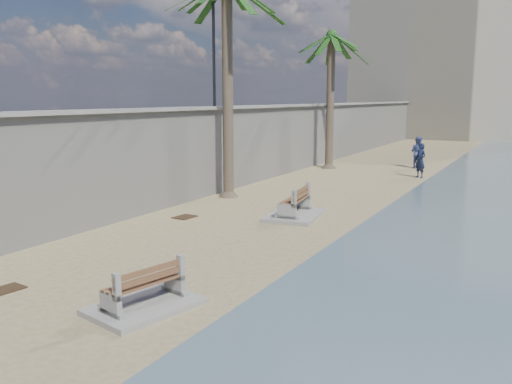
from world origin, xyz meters
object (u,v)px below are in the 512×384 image
(bench_near, at_px, (144,290))
(person_a, at_px, (420,158))
(palm_back, at_px, (332,37))
(person_b, at_px, (418,151))
(bench_far, at_px, (294,205))

(bench_near, distance_m, person_a, 20.01)
(bench_near, distance_m, palm_back, 22.81)
(bench_near, height_order, person_b, person_b)
(bench_near, relative_size, bench_far, 0.90)
(bench_far, relative_size, person_a, 1.28)
(person_a, height_order, person_b, person_b)
(palm_back, bearing_deg, bench_near, -78.57)
(bench_near, height_order, bench_far, bench_far)
(bench_far, distance_m, palm_back, 14.78)
(bench_far, distance_m, person_a, 11.45)
(person_a, xyz_separation_m, person_b, (-0.91, 3.76, 0.00))
(bench_far, xyz_separation_m, person_b, (0.91, 15.05, 0.57))
(bench_far, height_order, person_a, person_a)
(bench_near, xyz_separation_m, person_b, (0.11, 23.73, 0.62))
(bench_far, bearing_deg, person_a, 80.88)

